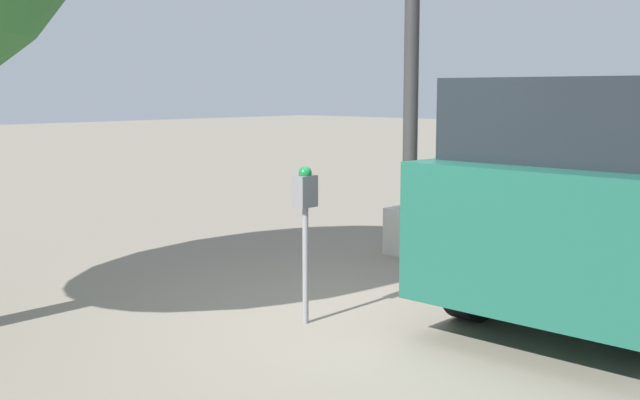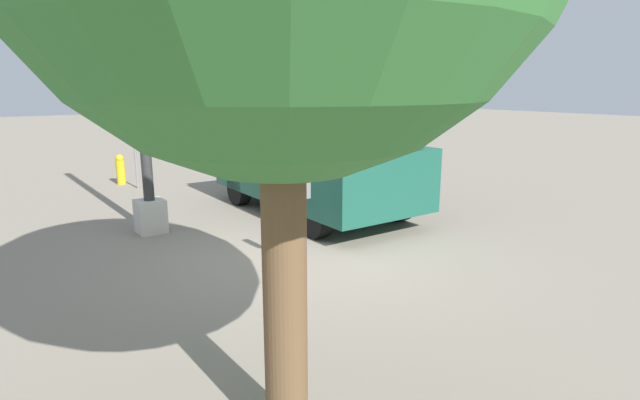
% 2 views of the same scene
% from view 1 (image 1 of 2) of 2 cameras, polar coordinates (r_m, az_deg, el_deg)
% --- Properties ---
extents(ground_plane, '(80.00, 80.00, 0.00)m').
position_cam_1_polar(ground_plane, '(6.91, 4.84, -8.42)').
color(ground_plane, gray).
extents(parking_meter_near, '(0.21, 0.13, 1.32)m').
position_cam_1_polar(parking_meter_near, '(6.56, -1.05, -0.58)').
color(parking_meter_near, gray).
rests_on(parking_meter_near, ground).
extents(parking_meter_far, '(0.21, 0.13, 1.37)m').
position_cam_1_polar(parking_meter_far, '(12.38, 20.52, 3.06)').
color(parking_meter_far, gray).
rests_on(parking_meter_far, ground).
extents(lamp_post, '(0.44, 0.44, 5.70)m').
position_cam_1_polar(lamp_post, '(9.41, 6.49, 7.92)').
color(lamp_post, beige).
rests_on(lamp_post, ground).
extents(fire_hydrant, '(0.21, 0.21, 0.74)m').
position_cam_1_polar(fire_hydrant, '(13.22, 20.97, 0.51)').
color(fire_hydrant, gold).
rests_on(fire_hydrant, ground).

